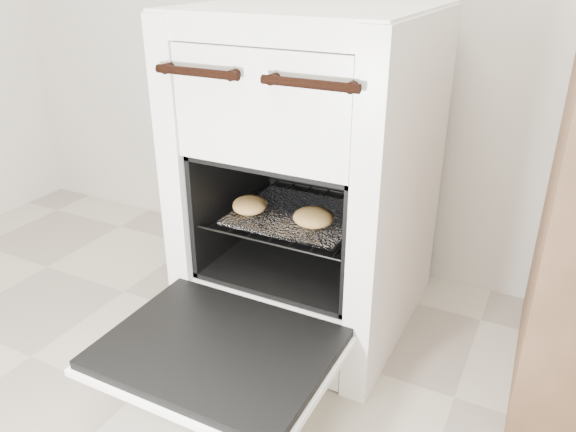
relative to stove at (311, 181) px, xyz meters
The scene contains 5 objects.
stove is the anchor object (origin of this frame).
oven_door 0.51m from the stove, 90.00° to the right, with size 0.49×0.38×0.03m.
oven_rack 0.09m from the stove, 90.00° to the right, with size 0.39×0.38×0.01m.
foil_sheet 0.10m from the stove, 90.00° to the right, with size 0.31×0.27×0.01m, color silver.
baked_rolls 0.13m from the stove, 106.59° to the right, with size 0.29×0.13×0.04m.
Camera 1 is at (0.45, -0.03, 0.93)m, focal length 35.00 mm.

